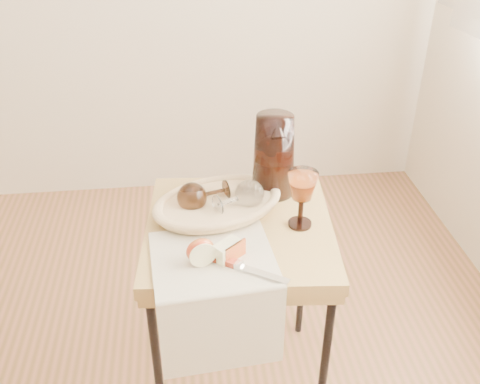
{
  "coord_description": "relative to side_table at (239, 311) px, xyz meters",
  "views": [
    {
      "loc": [
        0.56,
        -0.78,
        1.55
      ],
      "look_at": [
        0.69,
        0.44,
        0.78
      ],
      "focal_mm": 40.62,
      "sensor_mm": 36.0,
      "label": 1
    }
  ],
  "objects": [
    {
      "name": "side_table",
      "position": [
        0.0,
        0.0,
        0.0
      ],
      "size": [
        0.57,
        0.57,
        0.66
      ],
      "primitive_type": null,
      "rotation": [
        0.0,
        0.0,
        -0.09
      ],
      "color": "brown",
      "rests_on": "floor"
    },
    {
      "name": "tea_towel",
      "position": [
        -0.08,
        -0.15,
        0.33
      ],
      "size": [
        0.34,
        0.31,
        0.01
      ],
      "primitive_type": "cube",
      "rotation": [
        0.0,
        0.0,
        0.09
      ],
      "color": "silver",
      "rests_on": "side_table"
    },
    {
      "name": "bread_basket",
      "position": [
        -0.05,
        0.07,
        0.35
      ],
      "size": [
        0.4,
        0.34,
        0.04
      ],
      "primitive_type": null,
      "rotation": [
        0.0,
        0.0,
        0.35
      ],
      "color": "tan",
      "rests_on": "side_table"
    },
    {
      "name": "goblet_lying_a",
      "position": [
        -0.08,
        0.08,
        0.39
      ],
      "size": [
        0.16,
        0.12,
        0.09
      ],
      "primitive_type": null,
      "rotation": [
        0.0,
        0.0,
        3.43
      ],
      "color": "#472C19",
      "rests_on": "bread_basket"
    },
    {
      "name": "goblet_lying_b",
      "position": [
        -0.0,
        0.05,
        0.39
      ],
      "size": [
        0.16,
        0.14,
        0.09
      ],
      "primitive_type": null,
      "rotation": [
        0.0,
        0.0,
        0.45
      ],
      "color": "white",
      "rests_on": "bread_basket"
    },
    {
      "name": "pitcher",
      "position": [
        0.12,
        0.16,
        0.46
      ],
      "size": [
        0.18,
        0.25,
        0.29
      ],
      "primitive_type": null,
      "rotation": [
        0.0,
        0.0,
        0.02
      ],
      "color": "black",
      "rests_on": "side_table"
    },
    {
      "name": "wine_goblet",
      "position": [
        0.17,
        -0.02,
        0.42
      ],
      "size": [
        0.1,
        0.1,
        0.17
      ],
      "primitive_type": null,
      "rotation": [
        0.0,
        0.0,
        -0.22
      ],
      "color": "white",
      "rests_on": "side_table"
    },
    {
      "name": "apple_half",
      "position": [
        -0.12,
        -0.16,
        0.37
      ],
      "size": [
        0.08,
        0.06,
        0.07
      ],
      "primitive_type": "ellipsoid",
      "rotation": [
        0.0,
        0.0,
        0.25
      ],
      "color": "red",
      "rests_on": "tea_towel"
    },
    {
      "name": "apple_wedge",
      "position": [
        -0.05,
        -0.15,
        0.36
      ],
      "size": [
        0.08,
        0.08,
        0.05
      ],
      "primitive_type": "cube",
      "rotation": [
        0.0,
        0.0,
        0.69
      ],
      "color": "#FFF9BD",
      "rests_on": "tea_towel"
    },
    {
      "name": "table_knife",
      "position": [
        -0.02,
        -0.2,
        0.35
      ],
      "size": [
        0.21,
        0.14,
        0.02
      ],
      "primitive_type": null,
      "rotation": [
        0.0,
        0.0,
        -0.57
      ],
      "color": "silver",
      "rests_on": "tea_towel"
    }
  ]
}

